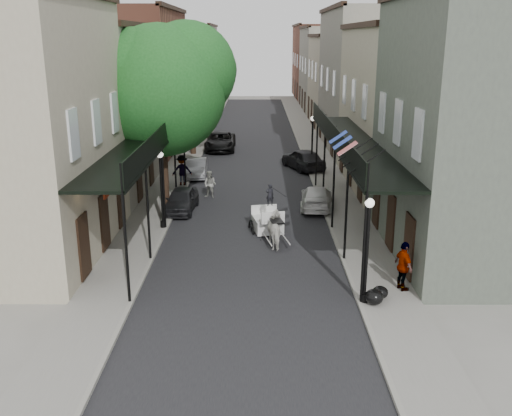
{
  "coord_description": "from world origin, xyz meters",
  "views": [
    {
      "loc": [
        0.42,
        -19.92,
        8.9
      ],
      "look_at": [
        0.36,
        4.28,
        1.6
      ],
      "focal_mm": 40.0,
      "sensor_mm": 36.0,
      "label": 1
    }
  ],
  "objects_px": {
    "pedestrian_sidewalk_left": "(182,170)",
    "pedestrian_sidewalk_right": "(404,266)",
    "lamppost_right_far": "(312,143)",
    "car_left_mid": "(196,168)",
    "tree_far": "(196,79)",
    "lamppost_left": "(162,188)",
    "car_right_near": "(316,197)",
    "horse": "(277,230)",
    "carriage": "(266,210)",
    "car_left_near": "(181,200)",
    "car_left_far": "(220,141)",
    "pedestrian_walking": "(210,184)",
    "car_right_far": "(303,159)",
    "lamppost_right_near": "(367,249)",
    "tree_near": "(169,85)"
  },
  "relations": [
    {
      "from": "pedestrian_walking",
      "to": "car_left_near",
      "type": "bearing_deg",
      "value": -91.3
    },
    {
      "from": "carriage",
      "to": "pedestrian_walking",
      "type": "distance_m",
      "value": 6.43
    },
    {
      "from": "lamppost_right_far",
      "to": "car_left_far",
      "type": "distance_m",
      "value": 10.52
    },
    {
      "from": "lamppost_right_far",
      "to": "horse",
      "type": "height_order",
      "value": "lamppost_right_far"
    },
    {
      "from": "car_right_far",
      "to": "lamppost_right_far",
      "type": "bearing_deg",
      "value": 95.26
    },
    {
      "from": "carriage",
      "to": "pedestrian_walking",
      "type": "height_order",
      "value": "carriage"
    },
    {
      "from": "lamppost_right_far",
      "to": "car_left_mid",
      "type": "relative_size",
      "value": 1.02
    },
    {
      "from": "horse",
      "to": "car_right_far",
      "type": "relative_size",
      "value": 0.41
    },
    {
      "from": "lamppost_left",
      "to": "pedestrian_walking",
      "type": "height_order",
      "value": "lamppost_left"
    },
    {
      "from": "carriage",
      "to": "car_left_near",
      "type": "height_order",
      "value": "carriage"
    },
    {
      "from": "car_left_near",
      "to": "pedestrian_walking",
      "type": "bearing_deg",
      "value": 67.3
    },
    {
      "from": "lamppost_left",
      "to": "pedestrian_walking",
      "type": "bearing_deg",
      "value": 72.29
    },
    {
      "from": "pedestrian_sidewalk_left",
      "to": "car_right_far",
      "type": "xyz_separation_m",
      "value": [
        7.8,
        4.89,
        -0.32
      ]
    },
    {
      "from": "pedestrian_sidewalk_right",
      "to": "car_right_near",
      "type": "distance_m",
      "value": 10.89
    },
    {
      "from": "pedestrian_sidewalk_right",
      "to": "car_right_far",
      "type": "distance_m",
      "value": 20.14
    },
    {
      "from": "lamppost_right_near",
      "to": "car_left_mid",
      "type": "bearing_deg",
      "value": 112.33
    },
    {
      "from": "lamppost_right_far",
      "to": "car_left_mid",
      "type": "bearing_deg",
      "value": -170.77
    },
    {
      "from": "car_right_near",
      "to": "tree_far",
      "type": "bearing_deg",
      "value": -55.38
    },
    {
      "from": "pedestrian_walking",
      "to": "car_left_far",
      "type": "bearing_deg",
      "value": 116.1
    },
    {
      "from": "car_left_mid",
      "to": "car_right_far",
      "type": "height_order",
      "value": "car_right_far"
    },
    {
      "from": "lamppost_right_near",
      "to": "pedestrian_sidewalk_right",
      "type": "distance_m",
      "value": 2.09
    },
    {
      "from": "pedestrian_sidewalk_left",
      "to": "pedestrian_sidewalk_right",
      "type": "bearing_deg",
      "value": 112.84
    },
    {
      "from": "lamppost_right_far",
      "to": "car_left_far",
      "type": "bearing_deg",
      "value": 129.93
    },
    {
      "from": "pedestrian_sidewalk_right",
      "to": "pedestrian_walking",
      "type": "bearing_deg",
      "value": 15.49
    },
    {
      "from": "lamppost_right_near",
      "to": "car_right_far",
      "type": "height_order",
      "value": "lamppost_right_near"
    },
    {
      "from": "pedestrian_sidewalk_left",
      "to": "car_left_mid",
      "type": "xyz_separation_m",
      "value": [
        0.6,
        2.64,
        -0.45
      ]
    },
    {
      "from": "lamppost_left",
      "to": "car_right_near",
      "type": "distance_m",
      "value": 8.65
    },
    {
      "from": "pedestrian_walking",
      "to": "car_left_mid",
      "type": "xyz_separation_m",
      "value": [
        -1.3,
        5.1,
        -0.19
      ]
    },
    {
      "from": "tree_near",
      "to": "pedestrian_sidewalk_left",
      "type": "height_order",
      "value": "tree_near"
    },
    {
      "from": "horse",
      "to": "pedestrian_sidewalk_left",
      "type": "relative_size",
      "value": 0.94
    },
    {
      "from": "lamppost_right_near",
      "to": "pedestrian_sidewalk_right",
      "type": "xyz_separation_m",
      "value": [
        1.55,
        0.96,
        -1.02
      ]
    },
    {
      "from": "lamppost_right_near",
      "to": "pedestrian_sidewalk_left",
      "type": "distance_m",
      "value": 18.15
    },
    {
      "from": "car_left_near",
      "to": "horse",
      "type": "bearing_deg",
      "value": -43.48
    },
    {
      "from": "car_left_far",
      "to": "carriage",
      "type": "bearing_deg",
      "value": -80.82
    },
    {
      "from": "tree_far",
      "to": "lamppost_left",
      "type": "relative_size",
      "value": 2.32
    },
    {
      "from": "horse",
      "to": "carriage",
      "type": "xyz_separation_m",
      "value": [
        -0.47,
        2.26,
        0.22
      ]
    },
    {
      "from": "tree_far",
      "to": "pedestrian_sidewalk_left",
      "type": "distance_m",
      "value": 11.14
    },
    {
      "from": "carriage",
      "to": "tree_near",
      "type": "bearing_deg",
      "value": 128.76
    },
    {
      "from": "horse",
      "to": "pedestrian_sidewalk_right",
      "type": "xyz_separation_m",
      "value": [
        4.36,
        -4.8,
        0.29
      ]
    },
    {
      "from": "car_left_far",
      "to": "car_right_near",
      "type": "relative_size",
      "value": 1.26
    },
    {
      "from": "pedestrian_sidewalk_right",
      "to": "car_left_near",
      "type": "bearing_deg",
      "value": 26.11
    },
    {
      "from": "pedestrian_walking",
      "to": "pedestrian_sidewalk_right",
      "type": "bearing_deg",
      "value": -33.08
    },
    {
      "from": "lamppost_left",
      "to": "car_right_far",
      "type": "relative_size",
      "value": 0.86
    },
    {
      "from": "car_left_mid",
      "to": "car_right_far",
      "type": "distance_m",
      "value": 7.55
    },
    {
      "from": "lamppost_right_near",
      "to": "pedestrian_sidewalk_left",
      "type": "relative_size",
      "value": 1.99
    },
    {
      "from": "pedestrian_walking",
      "to": "car_left_mid",
      "type": "relative_size",
      "value": 0.43
    },
    {
      "from": "tree_far",
      "to": "car_right_near",
      "type": "distance_m",
      "value": 17.33
    },
    {
      "from": "car_right_far",
      "to": "lamppost_right_near",
      "type": "bearing_deg",
      "value": 70.06
    },
    {
      "from": "lamppost_right_far",
      "to": "pedestrian_walking",
      "type": "height_order",
      "value": "lamppost_right_far"
    },
    {
      "from": "pedestrian_walking",
      "to": "car_right_far",
      "type": "distance_m",
      "value": 9.42
    }
  ]
}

